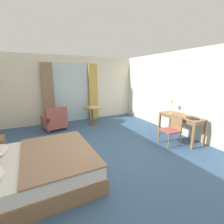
% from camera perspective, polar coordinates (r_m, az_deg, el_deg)
% --- Properties ---
extents(ground, '(6.24, 7.59, 0.10)m').
position_cam_1_polar(ground, '(4.23, -1.20, -15.50)').
color(ground, '#38567A').
extents(wall_back, '(5.84, 0.12, 2.74)m').
position_cam_1_polar(wall_back, '(7.09, -13.92, 7.91)').
color(wall_back, silver).
rests_on(wall_back, ground).
extents(wall_right, '(0.12, 7.19, 2.74)m').
position_cam_1_polar(wall_right, '(5.61, 26.13, 5.61)').
color(wall_right, silver).
rests_on(wall_right, ground).
extents(balcony_glass_door, '(1.42, 0.02, 2.41)m').
position_cam_1_polar(balcony_glass_door, '(7.02, -14.18, 6.49)').
color(balcony_glass_door, silver).
rests_on(balcony_glass_door, ground).
extents(curtain_panel_left, '(0.43, 0.10, 2.43)m').
position_cam_1_polar(curtain_panel_left, '(6.77, -21.72, 5.79)').
color(curtain_panel_left, '#897056').
rests_on(curtain_panel_left, ground).
extents(curtain_panel_right, '(0.38, 0.10, 2.43)m').
position_cam_1_polar(curtain_panel_right, '(7.18, -6.70, 7.02)').
color(curtain_panel_right, tan).
rests_on(curtain_panel_right, ground).
extents(bed, '(2.02, 1.89, 1.02)m').
position_cam_1_polar(bed, '(3.46, -25.03, -17.56)').
color(bed, olive).
rests_on(bed, ground).
extents(writing_desk, '(0.56, 1.33, 0.77)m').
position_cam_1_polar(writing_desk, '(5.31, 23.42, -2.16)').
color(writing_desk, olive).
rests_on(writing_desk, ground).
extents(desk_chair, '(0.49, 0.50, 0.85)m').
position_cam_1_polar(desk_chair, '(4.90, 20.72, -5.46)').
color(desk_chair, '#9E4C47').
rests_on(desk_chair, ground).
extents(desk_lamp, '(0.23, 0.26, 0.48)m').
position_cam_1_polar(desk_lamp, '(5.50, 20.50, 3.33)').
color(desk_lamp, '#B7B2A8').
rests_on(desk_lamp, writing_desk).
extents(closed_book, '(0.31, 0.35, 0.02)m').
position_cam_1_polar(closed_book, '(5.03, 26.82, -2.01)').
color(closed_book, '#232328').
rests_on(closed_book, writing_desk).
extents(armchair_by_window, '(0.89, 0.86, 0.87)m').
position_cam_1_polar(armchair_by_window, '(6.17, -19.74, -2.99)').
color(armchair_by_window, '#9E4C47').
rests_on(armchair_by_window, ground).
extents(round_cafe_table, '(0.72, 0.72, 0.70)m').
position_cam_1_polar(round_cafe_table, '(6.51, -7.09, 0.20)').
color(round_cafe_table, olive).
rests_on(round_cafe_table, ground).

